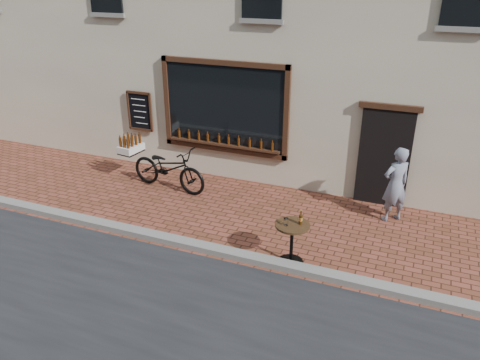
% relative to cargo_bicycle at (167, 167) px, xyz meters
% --- Properties ---
extents(ground, '(90.00, 90.00, 0.00)m').
position_rel_cargo_bicycle_xyz_m(ground, '(2.94, -2.36, -0.55)').
color(ground, brown).
rests_on(ground, ground).
extents(kerb, '(90.00, 0.25, 0.12)m').
position_rel_cargo_bicycle_xyz_m(kerb, '(2.94, -2.16, -0.49)').
color(kerb, slate).
rests_on(kerb, ground).
extents(cargo_bicycle, '(2.43, 0.97, 1.15)m').
position_rel_cargo_bicycle_xyz_m(cargo_bicycle, '(0.00, 0.00, 0.00)').
color(cargo_bicycle, black).
rests_on(cargo_bicycle, ground).
extents(bistro_table, '(0.62, 0.62, 1.06)m').
position_rel_cargo_bicycle_xyz_m(bistro_table, '(3.66, -1.93, 0.02)').
color(bistro_table, black).
rests_on(bistro_table, ground).
extents(pedestrian, '(0.71, 0.68, 1.63)m').
position_rel_cargo_bicycle_xyz_m(pedestrian, '(5.18, 0.42, 0.27)').
color(pedestrian, slate).
rests_on(pedestrian, ground).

